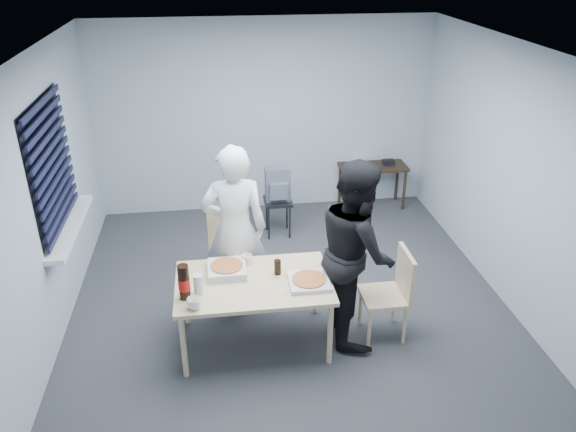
{
  "coord_description": "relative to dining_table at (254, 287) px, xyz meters",
  "views": [
    {
      "loc": [
        -0.68,
        -4.79,
        3.46
      ],
      "look_at": [
        -0.01,
        0.1,
        1.01
      ],
      "focal_mm": 35.0,
      "sensor_mm": 36.0,
      "label": 1
    }
  ],
  "objects": [
    {
      "name": "room",
      "position": [
        -1.78,
        0.92,
        0.82
      ],
      "size": [
        5.0,
        5.0,
        5.0
      ],
      "color": "#313236",
      "rests_on": "ground"
    },
    {
      "name": "dining_table",
      "position": [
        0.0,
        0.0,
        0.0
      ],
      "size": [
        1.4,
        0.89,
        0.68
      ],
      "color": "beige",
      "rests_on": "ground"
    },
    {
      "name": "chair_far",
      "position": [
        -0.19,
        0.97,
        -0.11
      ],
      "size": [
        0.42,
        0.42,
        0.89
      ],
      "color": "beige",
      "rests_on": "ground"
    },
    {
      "name": "chair_right",
      "position": [
        1.31,
        -0.04,
        -0.11
      ],
      "size": [
        0.42,
        0.42,
        0.89
      ],
      "color": "beige",
      "rests_on": "ground"
    },
    {
      "name": "person_white",
      "position": [
        -0.13,
        0.62,
        0.26
      ],
      "size": [
        0.65,
        0.42,
        1.77
      ],
      "primitive_type": "imported",
      "rotation": [
        0.0,
        0.0,
        3.14
      ],
      "color": "silver",
      "rests_on": "ground"
    },
    {
      "name": "person_black",
      "position": [
        0.96,
        0.06,
        0.26
      ],
      "size": [
        0.47,
        0.86,
        1.77
      ],
      "primitive_type": "imported",
      "rotation": [
        0.0,
        0.0,
        1.57
      ],
      "color": "black",
      "rests_on": "ground"
    },
    {
      "name": "side_table",
      "position": [
        1.9,
        2.8,
        -0.08
      ],
      "size": [
        0.93,
        0.41,
        0.62
      ],
      "color": "#322115",
      "rests_on": "ground"
    },
    {
      "name": "stool",
      "position": [
        0.48,
        2.14,
        -0.25
      ],
      "size": [
        0.35,
        0.35,
        0.48
      ],
      "color": "black",
      "rests_on": "ground"
    },
    {
      "name": "backpack",
      "position": [
        0.48,
        2.12,
        0.07
      ],
      "size": [
        0.31,
        0.23,
        0.44
      ],
      "rotation": [
        0.0,
        0.0,
        -0.31
      ],
      "color": "slate",
      "rests_on": "stool"
    },
    {
      "name": "pizza_box_a",
      "position": [
        -0.23,
        0.17,
        0.1
      ],
      "size": [
        0.35,
        0.35,
        0.09
      ],
      "rotation": [
        0.0,
        0.0,
        0.05
      ],
      "color": "silver",
      "rests_on": "dining_table"
    },
    {
      "name": "pizza_box_b",
      "position": [
        0.49,
        -0.1,
        0.08
      ],
      "size": [
        0.36,
        0.36,
        0.05
      ],
      "rotation": [
        0.0,
        0.0,
        -0.19
      ],
      "color": "silver",
      "rests_on": "dining_table"
    },
    {
      "name": "mug_a",
      "position": [
        -0.52,
        -0.34,
        0.11
      ],
      "size": [
        0.17,
        0.17,
        0.1
      ],
      "primitive_type": "imported",
      "rotation": [
        0.0,
        0.0,
        0.52
      ],
      "color": "white",
      "rests_on": "dining_table"
    },
    {
      "name": "mug_b",
      "position": [
        -0.03,
        0.31,
        0.11
      ],
      "size": [
        0.1,
        0.1,
        0.09
      ],
      "primitive_type": "imported",
      "color": "white",
      "rests_on": "dining_table"
    },
    {
      "name": "cola_glass",
      "position": [
        0.23,
        0.09,
        0.13
      ],
      "size": [
        0.07,
        0.07,
        0.14
      ],
      "primitive_type": "cylinder",
      "rotation": [
        0.0,
        0.0,
        -0.08
      ],
      "color": "black",
      "rests_on": "dining_table"
    },
    {
      "name": "soda_bottle",
      "position": [
        -0.6,
        -0.18,
        0.22
      ],
      "size": [
        0.1,
        0.1,
        0.32
      ],
      "rotation": [
        0.0,
        0.0,
        0.31
      ],
      "color": "black",
      "rests_on": "dining_table"
    },
    {
      "name": "plastic_cups",
      "position": [
        -0.49,
        -0.14,
        0.16
      ],
      "size": [
        0.11,
        0.11,
        0.19
      ],
      "primitive_type": "cylinder",
      "rotation": [
        0.0,
        0.0,
        -0.42
      ],
      "color": "silver",
      "rests_on": "dining_table"
    },
    {
      "name": "rubber_band",
      "position": [
        0.29,
        -0.25,
        0.06
      ],
      "size": [
        0.07,
        0.07,
        0.0
      ],
      "primitive_type": "torus",
      "rotation": [
        0.0,
        0.0,
        -0.25
      ],
      "color": "red",
      "rests_on": "dining_table"
    },
    {
      "name": "papers",
      "position": [
        1.75,
        2.81,
        0.0
      ],
      "size": [
        0.33,
        0.38,
        0.01
      ],
      "primitive_type": "cube",
      "rotation": [
        0.0,
        0.0,
        0.39
      ],
      "color": "white",
      "rests_on": "side_table"
    },
    {
      "name": "black_box",
      "position": [
        2.12,
        2.81,
        0.03
      ],
      "size": [
        0.18,
        0.16,
        0.07
      ],
      "primitive_type": "cube",
      "rotation": [
        0.0,
        0.0,
        -0.36
      ],
      "color": "black",
      "rests_on": "side_table"
    }
  ]
}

